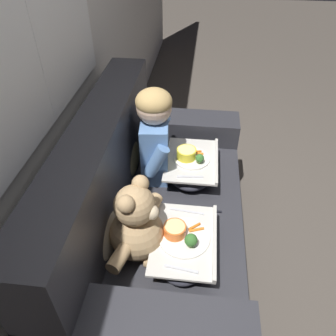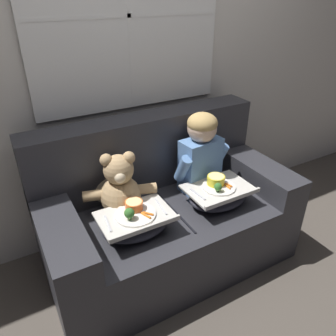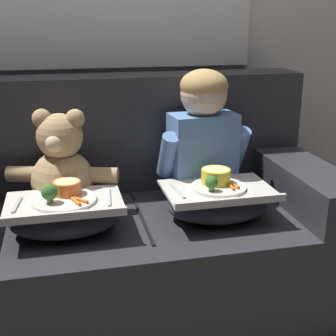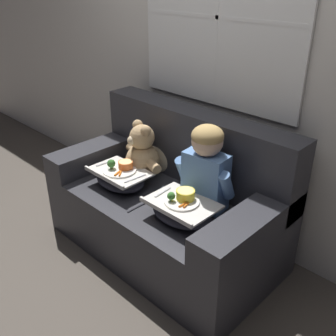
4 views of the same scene
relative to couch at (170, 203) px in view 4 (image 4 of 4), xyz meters
The scene contains 9 objects.
ground_plane 0.36m from the couch, 90.00° to the right, with size 14.00×14.00×0.00m, color #4C443D.
wall_back_with_window 1.07m from the couch, 90.00° to the left, with size 8.00×0.08×2.60m.
couch is the anchor object (origin of this frame).
throw_pillow_behind_child 0.43m from the couch, 32.27° to the left, with size 0.33×0.16×0.34m.
throw_pillow_behind_teddy 0.43m from the couch, 147.73° to the left, with size 0.34×0.17×0.36m.
child_figure 0.50m from the couch, ahead, with size 0.40×0.20×0.55m.
teddy_bear 0.41m from the couch, behind, with size 0.45×0.32×0.42m.
lap_tray_child 0.40m from the couch, 34.53° to the right, with size 0.42×0.30×0.19m.
lap_tray_teddy 0.40m from the couch, 145.51° to the right, with size 0.42×0.29×0.20m.
Camera 4 is at (1.63, -1.62, 1.83)m, focal length 42.00 mm.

